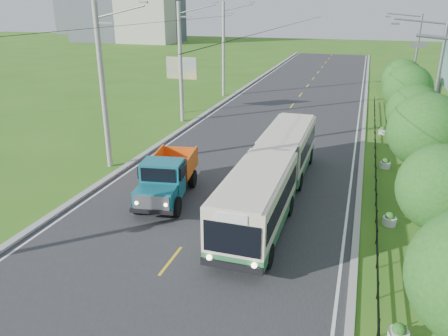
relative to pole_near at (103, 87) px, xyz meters
The scene contains 25 objects.
ground 13.24m from the pole_near, 47.45° to the right, with size 240.00×240.00×0.00m, color #316718.
road 14.67m from the pole_near, 53.09° to the left, with size 14.00×120.00×0.02m, color #28282B.
curb_left 12.14m from the pole_near, 84.48° to the left, with size 0.40×120.00×0.15m, color #9E9E99.
curb_right 19.60m from the pole_near, 35.52° to the left, with size 0.30×120.00×0.10m, color #9E9E99.
edge_line_left 12.22m from the pole_near, 81.66° to the left, with size 0.12×120.00×0.00m, color silver.
edge_line_right 19.21m from the pole_near, 36.41° to the left, with size 0.12×120.00×0.00m, color silver.
centre_dash 13.23m from the pole_near, 47.45° to the right, with size 0.12×2.20×0.00m, color yellow.
railing_right 17.68m from the pole_near, 17.09° to the left, with size 0.04×40.00×0.60m, color black.
pole_near is the anchor object (origin of this frame).
pole_mid 12.00m from the pole_near, 90.00° to the left, with size 3.51×0.32×10.00m.
pole_far 24.00m from the pole_near, 90.00° to the left, with size 3.51×0.32×10.00m.
tree_second 19.44m from the pole_near, 20.74° to the right, with size 3.18×3.26×5.30m.
tree_third 18.17m from the pole_near, ahead, with size 3.60×3.62×6.00m.
tree_fourth 18.89m from the pole_near, 15.84° to the left, with size 3.24×3.31×5.40m.
tree_fifth 21.31m from the pole_near, 31.59° to the left, with size 3.48×3.52×5.80m.
tree_back 24.98m from the pole_near, 43.41° to the left, with size 3.30×3.36×5.50m.
streetlight_mid 19.56m from the pole_near, 14.81° to the left, with size 3.02×0.20×9.07m.
streetlight_far 26.80m from the pole_near, 45.14° to the left, with size 3.02×0.20×9.07m.
planter_front 20.70m from the pole_near, 33.12° to the right, with size 0.64×0.64×0.67m.
planter_near 17.79m from the pole_near, 10.09° to the right, with size 0.64×0.64×0.67m.
planter_mid 18.23m from the pole_near, 16.52° to the left, with size 0.64×0.64×0.67m.
planter_far 21.83m from the pole_near, 37.63° to the left, with size 0.64×0.64×0.67m.
billboard_left 15.10m from the pole_near, 94.72° to the left, with size 3.00×0.20×5.20m.
bus 11.71m from the pole_near, 10.47° to the right, with size 2.53×15.10×2.91m.
dump_truck 7.56m from the pole_near, 31.48° to the right, with size 3.04×5.99×2.41m.
Camera 1 is at (6.73, -13.92, 9.89)m, focal length 35.00 mm.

